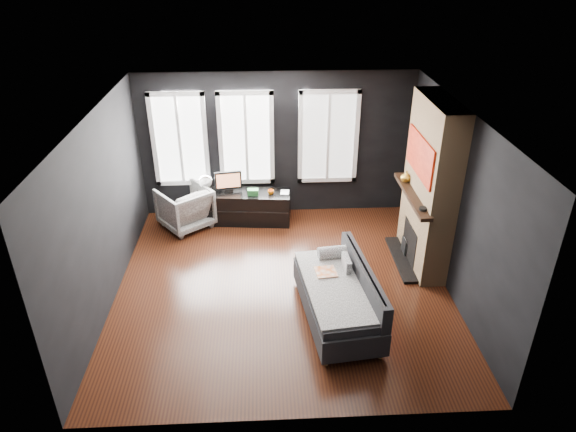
{
  "coord_description": "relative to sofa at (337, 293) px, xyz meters",
  "views": [
    {
      "loc": [
        -0.25,
        -6.43,
        4.69
      ],
      "look_at": [
        0.1,
        0.3,
        1.05
      ],
      "focal_mm": 32.0,
      "sensor_mm": 36.0,
      "label": 1
    }
  ],
  "objects": [
    {
      "name": "storage_box",
      "position": [
        -1.17,
        2.79,
        0.23
      ],
      "size": [
        0.2,
        0.13,
        0.11
      ],
      "primitive_type": "cube",
      "rotation": [
        0.0,
        0.0,
        -0.04
      ],
      "color": "#296D32",
      "rests_on": "media_console"
    },
    {
      "name": "desk_fan",
      "position": [
        -2.03,
        2.94,
        0.35
      ],
      "size": [
        0.27,
        0.27,
        0.34
      ],
      "primitive_type": null,
      "rotation": [
        0.0,
        0.0,
        0.15
      ],
      "color": "#9D9D9D",
      "rests_on": "media_console"
    },
    {
      "name": "wall_left",
      "position": [
        -3.22,
        0.79,
        0.94
      ],
      "size": [
        0.02,
        5.0,
        2.7
      ],
      "primitive_type": "cube",
      "color": "black",
      "rests_on": "ground"
    },
    {
      "name": "book",
      "position": [
        -0.67,
        2.85,
        0.29
      ],
      "size": [
        0.16,
        0.03,
        0.21
      ],
      "primitive_type": "imported",
      "rotation": [
        0.0,
        0.0,
        -0.11
      ],
      "color": "tan",
      "rests_on": "media_console"
    },
    {
      "name": "windows",
      "position": [
        -1.17,
        3.25,
        1.97
      ],
      "size": [
        4.0,
        0.16,
        1.76
      ],
      "primitive_type": null,
      "color": "white",
      "rests_on": "wall_back"
    },
    {
      "name": "armchair",
      "position": [
        -2.41,
        2.74,
        0.01
      ],
      "size": [
        1.12,
        1.11,
        0.84
      ],
      "primitive_type": "imported",
      "rotation": [
        0.0,
        0.0,
        -2.48
      ],
      "color": "white",
      "rests_on": "floor"
    },
    {
      "name": "floor",
      "position": [
        -0.72,
        0.79,
        -0.41
      ],
      "size": [
        5.0,
        5.0,
        0.0
      ],
      "primitive_type": "plane",
      "color": "black",
      "rests_on": "ground"
    },
    {
      "name": "mantel_vase",
      "position": [
        1.33,
        1.84,
        0.9
      ],
      "size": [
        0.19,
        0.19,
        0.18
      ],
      "primitive_type": "imported",
      "rotation": [
        0.0,
        0.0,
        0.07
      ],
      "color": "gold",
      "rests_on": "fireplace"
    },
    {
      "name": "media_console",
      "position": [
        -1.35,
        2.89,
        -0.12
      ],
      "size": [
        1.77,
        0.7,
        0.59
      ],
      "primitive_type": null,
      "rotation": [
        0.0,
        0.0,
        -0.1
      ],
      "color": "black",
      "rests_on": "floor"
    },
    {
      "name": "wall_back",
      "position": [
        -0.72,
        3.29,
        0.94
      ],
      "size": [
        5.0,
        0.02,
        2.7
      ],
      "primitive_type": "cube",
      "color": "black",
      "rests_on": "ground"
    },
    {
      "name": "mantel_clock",
      "position": [
        1.33,
        0.84,
        0.84
      ],
      "size": [
        0.15,
        0.15,
        0.04
      ],
      "primitive_type": "cylinder",
      "rotation": [
        0.0,
        0.0,
        -0.29
      ],
      "color": "black",
      "rests_on": "fireplace"
    },
    {
      "name": "mug",
      "position": [
        -0.85,
        2.79,
        0.23
      ],
      "size": [
        0.14,
        0.13,
        0.11
      ],
      "primitive_type": "imported",
      "rotation": [
        0.0,
        0.0,
        -0.43
      ],
      "color": "orange",
      "rests_on": "media_console"
    },
    {
      "name": "monitor",
      "position": [
        -1.62,
        2.95,
        0.4
      ],
      "size": [
        0.51,
        0.19,
        0.44
      ],
      "primitive_type": null,
      "rotation": [
        0.0,
        0.0,
        0.16
      ],
      "color": "black",
      "rests_on": "media_console"
    },
    {
      "name": "wall_right",
      "position": [
        1.78,
        0.79,
        0.94
      ],
      "size": [
        0.02,
        5.0,
        2.7
      ],
      "primitive_type": "cube",
      "color": "black",
      "rests_on": "ground"
    },
    {
      "name": "fireplace",
      "position": [
        1.58,
        1.39,
        0.94
      ],
      "size": [
        0.7,
        1.62,
        2.7
      ],
      "primitive_type": null,
      "color": "#93724C",
      "rests_on": "floor"
    },
    {
      "name": "ceiling",
      "position": [
        -0.72,
        0.79,
        2.29
      ],
      "size": [
        5.0,
        5.0,
        0.0
      ],
      "primitive_type": "plane",
      "color": "white",
      "rests_on": "ground"
    },
    {
      "name": "sofa",
      "position": [
        0.0,
        0.0,
        0.0
      ],
      "size": [
        1.19,
        2.03,
        0.83
      ],
      "primitive_type": null,
      "rotation": [
        0.0,
        0.0,
        0.12
      ],
      "color": "#262629",
      "rests_on": "floor"
    },
    {
      "name": "stripe_pillow",
      "position": [
        0.17,
        0.36,
        0.18
      ],
      "size": [
        0.1,
        0.33,
        0.33
      ],
      "primitive_type": "cube",
      "rotation": [
        0.0,
        0.0,
        0.07
      ],
      "color": "gray",
      "rests_on": "sofa"
    }
  ]
}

